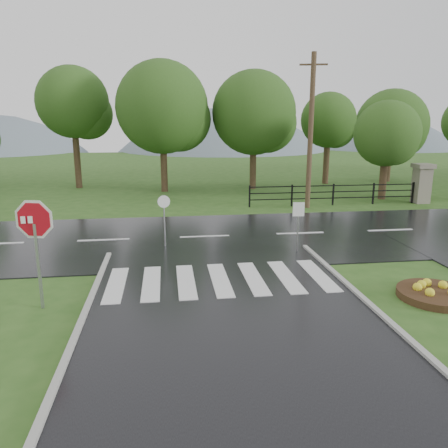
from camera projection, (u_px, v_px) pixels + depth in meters
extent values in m
plane|color=#2E551C|center=(254.00, 378.00, 8.06)|extent=(120.00, 120.00, 0.00)
cube|color=black|center=(205.00, 238.00, 17.70)|extent=(90.00, 8.00, 0.04)
cube|color=silver|center=(116.00, 284.00, 12.48)|extent=(0.50, 2.80, 0.02)
cube|color=silver|center=(151.00, 283.00, 12.61)|extent=(0.50, 2.80, 0.02)
cube|color=silver|center=(186.00, 281.00, 12.73)|extent=(0.50, 2.80, 0.02)
cube|color=silver|center=(220.00, 279.00, 12.86)|extent=(0.50, 2.80, 0.02)
cube|color=silver|center=(253.00, 278.00, 12.99)|extent=(0.50, 2.80, 0.02)
cube|color=silver|center=(286.00, 276.00, 13.12)|extent=(0.50, 2.80, 0.02)
cube|color=silver|center=(318.00, 275.00, 13.25)|extent=(0.50, 2.80, 0.02)
cube|color=gray|center=(421.00, 186.00, 24.94)|extent=(0.80, 0.80, 2.00)
cube|color=#6B6659|center=(424.00, 166.00, 24.68)|extent=(1.00, 1.00, 0.24)
cube|color=black|center=(333.00, 198.00, 24.39)|extent=(9.50, 0.05, 0.05)
cube|color=black|center=(333.00, 192.00, 24.31)|extent=(9.50, 0.05, 0.05)
cube|color=black|center=(334.00, 186.00, 24.23)|extent=(9.50, 0.05, 0.05)
cube|color=black|center=(250.00, 196.00, 23.73)|extent=(0.08, 0.08, 1.20)
cube|color=black|center=(413.00, 193.00, 24.96)|extent=(0.08, 0.08, 1.20)
sphere|color=slate|center=(2.00, 241.00, 70.44)|extent=(40.00, 40.00, 40.00)
sphere|color=slate|center=(223.00, 250.00, 75.77)|extent=(48.00, 48.00, 48.00)
sphere|color=slate|center=(377.00, 221.00, 78.39)|extent=(36.00, 36.00, 36.00)
cube|color=#939399|center=(39.00, 267.00, 10.80)|extent=(0.07, 0.07, 2.19)
cylinder|color=white|center=(34.00, 219.00, 10.54)|extent=(1.28, 0.32, 1.32)
cylinder|color=#B40C1B|center=(34.00, 220.00, 10.53)|extent=(1.12, 0.29, 1.15)
cylinder|color=#332111|center=(436.00, 295.00, 11.64)|extent=(2.00, 2.00, 0.20)
cube|color=#939399|center=(298.00, 229.00, 15.50)|extent=(0.04, 0.04, 1.72)
cube|color=white|center=(299.00, 209.00, 15.31)|extent=(0.41, 0.06, 0.50)
cylinder|color=#939399|center=(165.00, 223.00, 16.13)|extent=(0.06, 0.06, 1.83)
cylinder|color=white|center=(164.00, 202.00, 15.92)|extent=(0.46, 0.07, 0.46)
cylinder|color=#473523|center=(311.00, 133.00, 22.87)|extent=(0.27, 0.27, 8.01)
cube|color=brown|center=(314.00, 64.00, 22.08)|extent=(1.41, 0.40, 0.09)
cylinder|color=#3D2B1C|center=(384.00, 172.00, 26.03)|extent=(0.49, 0.49, 3.23)
sphere|color=#264C17|center=(387.00, 134.00, 25.51)|extent=(3.83, 3.83, 3.83)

